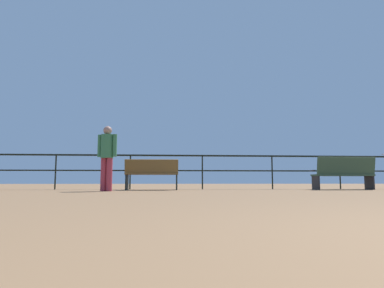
% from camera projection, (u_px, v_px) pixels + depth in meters
% --- Properties ---
extents(pier_railing, '(20.12, 0.05, 1.07)m').
position_uv_depth(pier_railing, '(237.00, 164.00, 10.58)').
color(pier_railing, black).
rests_on(pier_railing, ground_plane).
extents(bench_near_left, '(1.51, 0.69, 0.86)m').
position_uv_depth(bench_near_left, '(152.00, 173.00, 9.53)').
color(bench_near_left, brown).
rests_on(bench_near_left, ground_plane).
extents(bench_near_right, '(1.78, 0.71, 0.96)m').
position_uv_depth(bench_near_right, '(344.00, 172.00, 9.95)').
color(bench_near_right, '#324B35').
rests_on(bench_near_right, ground_plane).
extents(person_by_bench, '(0.50, 0.32, 1.64)m').
position_uv_depth(person_by_bench, '(107.00, 154.00, 8.47)').
color(person_by_bench, '#A3313F').
rests_on(person_by_bench, ground_plane).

